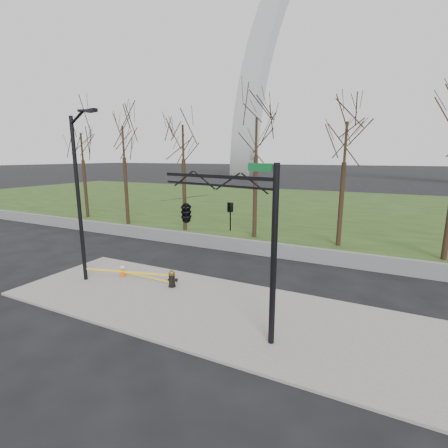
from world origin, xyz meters
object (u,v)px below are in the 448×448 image
at_px(fire_hydrant, 172,279).
at_px(traffic_signal_mast, 200,212).
at_px(street_light, 80,189).
at_px(traffic_cone, 123,269).

xyz_separation_m(fire_hydrant, traffic_signal_mast, (2.56, -1.63, 3.65)).
bearing_deg(traffic_signal_mast, fire_hydrant, 161.85).
xyz_separation_m(fire_hydrant, street_light, (-4.25, -1.22, 4.20)).
relative_size(fire_hydrant, traffic_signal_mast, 0.14).
relative_size(traffic_cone, traffic_signal_mast, 0.11).
distance_m(street_light, traffic_signal_mast, 6.85).
bearing_deg(traffic_signal_mast, street_light, -169.18).
height_order(fire_hydrant, street_light, street_light).
height_order(street_light, traffic_signal_mast, street_light).
bearing_deg(street_light, fire_hydrant, 31.17).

